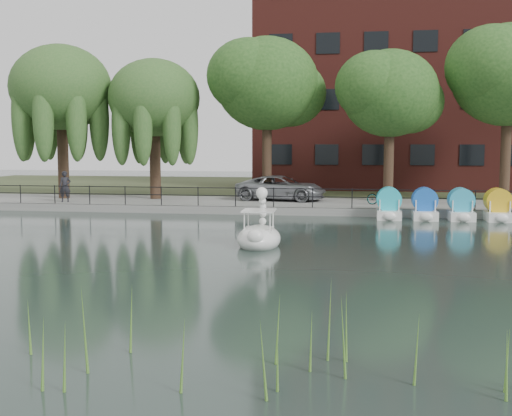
% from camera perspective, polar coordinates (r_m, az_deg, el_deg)
% --- Properties ---
extents(ground_plane, '(120.00, 120.00, 0.00)m').
position_cam_1_polar(ground_plane, '(20.18, -3.14, -4.82)').
color(ground_plane, '#33443E').
extents(promenade, '(40.00, 6.00, 0.40)m').
position_cam_1_polar(promenade, '(35.82, 2.12, 0.23)').
color(promenade, gray).
rests_on(promenade, ground_plane).
extents(kerb, '(40.00, 0.25, 0.40)m').
position_cam_1_polar(kerb, '(32.90, 1.53, -0.28)').
color(kerb, gray).
rests_on(kerb, ground_plane).
extents(land_strip, '(60.00, 22.00, 0.36)m').
position_cam_1_polar(land_strip, '(49.70, 3.98, 1.79)').
color(land_strip, '#47512D').
rests_on(land_strip, ground_plane).
extents(railing, '(32.00, 0.05, 1.00)m').
position_cam_1_polar(railing, '(33.01, 1.58, 1.39)').
color(railing, black).
rests_on(railing, promenade).
extents(apartment_building, '(20.00, 10.07, 18.00)m').
position_cam_1_polar(apartment_building, '(49.77, 12.31, 12.26)').
color(apartment_building, '#4C1E16').
rests_on(apartment_building, land_strip).
extents(willow_left, '(5.88, 5.88, 9.01)m').
position_cam_1_polar(willow_left, '(39.88, -16.95, 10.16)').
color(willow_left, '#473323').
rests_on(willow_left, promenade).
extents(willow_mid, '(5.32, 5.32, 8.15)m').
position_cam_1_polar(willow_mid, '(38.28, -9.05, 9.59)').
color(willow_mid, '#473323').
rests_on(willow_mid, promenade).
extents(broadleaf_center, '(6.00, 6.00, 9.25)m').
position_cam_1_polar(broadleaf_center, '(37.89, 0.99, 10.93)').
color(broadleaf_center, '#473323').
rests_on(broadleaf_center, promenade).
extents(broadleaf_right, '(5.40, 5.40, 8.32)m').
position_cam_1_polar(broadleaf_right, '(37.04, 11.83, 9.88)').
color(broadleaf_right, '#473323').
rests_on(broadleaf_right, promenade).
extents(broadleaf_far, '(6.30, 6.30, 9.71)m').
position_cam_1_polar(broadleaf_far, '(38.99, 21.54, 10.88)').
color(broadleaf_far, '#473323').
rests_on(broadleaf_far, promenade).
extents(minivan, '(3.55, 6.20, 1.63)m').
position_cam_1_polar(minivan, '(36.73, 2.25, 1.96)').
color(minivan, gray).
rests_on(minivan, promenade).
extents(bicycle, '(0.88, 1.80, 1.00)m').
position_cam_1_polar(bicycle, '(34.77, 11.24, 1.10)').
color(bicycle, gray).
rests_on(bicycle, promenade).
extents(pedestrian, '(0.82, 0.67, 1.98)m').
position_cam_1_polar(pedestrian, '(37.24, -16.62, 2.04)').
color(pedestrian, black).
rests_on(pedestrian, promenade).
extents(swan_boat, '(1.60, 2.58, 2.08)m').
position_cam_1_polar(swan_boat, '(23.10, 0.29, -2.29)').
color(swan_boat, white).
rests_on(swan_boat, ground_plane).
extents(pedal_boat_row, '(7.95, 1.70, 1.40)m').
position_cam_1_polar(pedal_boat_row, '(32.31, 17.75, 0.05)').
color(pedal_boat_row, white).
rests_on(pedal_boat_row, ground_plane).
extents(reed_bank, '(24.00, 2.40, 1.20)m').
position_cam_1_polar(reed_bank, '(10.60, -3.12, -11.43)').
color(reed_bank, '#669938').
rests_on(reed_bank, ground_plane).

